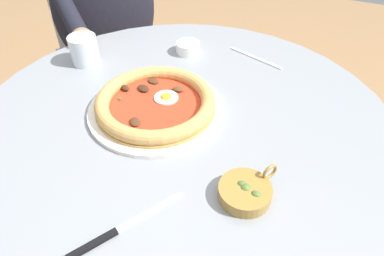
# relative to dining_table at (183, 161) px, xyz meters

# --- Properties ---
(dining_table) EXTENTS (0.99, 0.99, 0.75)m
(dining_table) POSITION_rel_dining_table_xyz_m (0.00, 0.00, 0.00)
(dining_table) COLOR gray
(dining_table) RESTS_ON ground
(pizza_on_plate) EXTENTS (0.32, 0.32, 0.04)m
(pizza_on_plate) POSITION_rel_dining_table_xyz_m (-0.07, 0.00, 0.17)
(pizza_on_plate) COLOR white
(pizza_on_plate) RESTS_ON dining_table
(water_glass) EXTENTS (0.08, 0.08, 0.08)m
(water_glass) POSITION_rel_dining_table_xyz_m (-0.35, 0.12, 0.18)
(water_glass) COLOR silver
(water_glass) RESTS_ON dining_table
(steak_knife) EXTENTS (0.12, 0.19, 0.01)m
(steak_knife) POSITION_rel_dining_table_xyz_m (0.01, -0.32, 0.15)
(steak_knife) COLOR silver
(steak_knife) RESTS_ON dining_table
(ramekin_capers) EXTENTS (0.07, 0.07, 0.03)m
(ramekin_capers) POSITION_rel_dining_table_xyz_m (-0.11, 0.28, 0.16)
(ramekin_capers) COLOR white
(ramekin_capers) RESTS_ON dining_table
(olive_pan) EXTENTS (0.10, 0.11, 0.05)m
(olive_pan) POSITION_rel_dining_table_xyz_m (0.20, -0.16, 0.16)
(olive_pan) COLOR olive
(olive_pan) RESTS_ON dining_table
(fork_utensil) EXTENTS (0.17, 0.07, 0.00)m
(fork_utensil) POSITION_rel_dining_table_xyz_m (0.08, 0.33, 0.15)
(fork_utensil) COLOR #BCBCC1
(fork_utensil) RESTS_ON dining_table
(diner_person) EXTENTS (0.44, 0.57, 1.19)m
(diner_person) POSITION_rel_dining_table_xyz_m (-0.55, 0.50, -0.07)
(diner_person) COLOR #282833
(diner_person) RESTS_ON ground
(cafe_chair_diner) EXTENTS (0.60, 0.60, 0.85)m
(cafe_chair_diner) POSITION_rel_dining_table_xyz_m (-0.66, 0.60, -0.09)
(cafe_chair_diner) COLOR beige
(cafe_chair_diner) RESTS_ON ground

